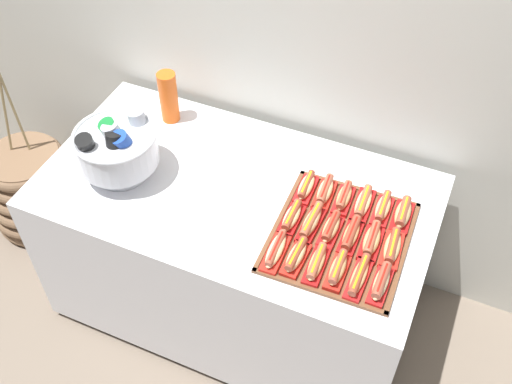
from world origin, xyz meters
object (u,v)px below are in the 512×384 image
object	(u,v)px
hot_dog_15	(363,203)
hot_dog_14	(344,198)
serving_tray	(340,237)
hot_dog_17	(403,214)
punch_bowl	(117,147)
buffet_table	(238,249)
hot_dog_2	(317,263)
hot_dog_1	(296,256)
hot_dog_11	(392,248)
hot_dog_6	(292,217)
hot_dog_3	(338,269)
floor_vase	(34,189)
hot_dog_7	(311,222)
hot_dog_0	(276,251)
hot_dog_10	(371,241)
hot_dog_12	(306,187)
hot_dog_4	(359,277)
hot_dog_16	(383,208)
hot_dog_5	(381,283)
hot_dog_8	(331,229)
hot_dog_9	(351,235)
cup_stack	(169,97)
hot_dog_13	(325,192)

from	to	relation	value
hot_dog_15	hot_dog_14	bearing A→B (deg)	-178.38
serving_tray	hot_dog_14	xyz separation A→B (m)	(-0.04, 0.16, 0.03)
hot_dog_17	punch_bowl	xyz separation A→B (m)	(-1.09, -0.20, 0.10)
buffet_table	hot_dog_2	world-z (taller)	hot_dog_2
hot_dog_1	punch_bowl	size ratio (longest dim) A/B	0.50
hot_dog_11	hot_dog_15	bearing A→B (deg)	133.89
hot_dog_14	hot_dog_6	bearing A→B (deg)	-130.66
hot_dog_3	hot_dog_15	size ratio (longest dim) A/B	0.86
hot_dog_6	hot_dog_14	xyz separation A→B (m)	(0.15, 0.17, 0.00)
hot_dog_1	floor_vase	bearing A→B (deg)	168.91
hot_dog_17	hot_dog_7	bearing A→B (deg)	-149.57
hot_dog_0	hot_dog_7	world-z (taller)	hot_dog_7
hot_dog_2	hot_dog_10	distance (m)	0.22
hot_dog_1	hot_dog_12	size ratio (longest dim) A/B	1.02
buffet_table	serving_tray	bearing A→B (deg)	-8.50
hot_dog_6	hot_dog_2	bearing A→B (deg)	-46.11
hot_dog_3	hot_dog_4	xyz separation A→B (m)	(0.07, 0.00, -0.00)
buffet_table	hot_dog_14	xyz separation A→B (m)	(0.41, 0.10, 0.41)
hot_dog_3	hot_dog_10	size ratio (longest dim) A/B	0.95
hot_dog_6	hot_dog_15	world-z (taller)	same
hot_dog_0	hot_dog_6	xyz separation A→B (m)	(-0.00, 0.16, 0.00)
hot_dog_6	hot_dog_10	size ratio (longest dim) A/B	0.97
hot_dog_11	hot_dog_17	xyz separation A→B (m)	(-0.00, 0.16, 0.00)
buffet_table	hot_dog_16	size ratio (longest dim) A/B	9.91
hot_dog_7	hot_dog_10	distance (m)	0.23
serving_tray	hot_dog_7	xyz separation A→B (m)	(-0.11, -0.00, 0.03)
hot_dog_5	hot_dog_8	world-z (taller)	hot_dog_5
hot_dog_4	hot_dog_16	distance (m)	0.33
hot_dog_10	punch_bowl	world-z (taller)	punch_bowl
buffet_table	hot_dog_17	xyz separation A→B (m)	(0.63, 0.10, 0.41)
floor_vase	hot_dog_3	world-z (taller)	floor_vase
hot_dog_8	hot_dog_17	world-z (taller)	hot_dog_17
serving_tray	hot_dog_9	bearing A→B (deg)	1.62
hot_dog_15	hot_dog_16	xyz separation A→B (m)	(0.07, 0.00, 0.00)
hot_dog_2	cup_stack	size ratio (longest dim) A/B	0.73
hot_dog_16	serving_tray	bearing A→B (deg)	-122.67
buffet_table	punch_bowl	size ratio (longest dim) A/B	4.78
hot_dog_15	hot_dog_4	bearing A→B (deg)	-75.58
hot_dog_1	hot_dog_10	size ratio (longest dim) A/B	0.98
hot_dog_17	hot_dog_13	bearing A→B (deg)	-178.38
hot_dog_17	cup_stack	distance (m)	1.09
hot_dog_14	hot_dog_1	bearing A→B (deg)	-101.19
hot_dog_5	serving_tray	bearing A→B (deg)	140.27
hot_dog_1	hot_dog_4	world-z (taller)	hot_dog_1
serving_tray	cup_stack	distance (m)	0.96
punch_bowl	hot_dog_15	bearing A→B (deg)	11.78
hot_dog_6	hot_dog_11	xyz separation A→B (m)	(0.37, 0.01, -0.00)
buffet_table	hot_dog_5	size ratio (longest dim) A/B	9.40
hot_dog_17	hot_dog_0	bearing A→B (deg)	-137.04
hot_dog_0	hot_dog_17	xyz separation A→B (m)	(0.37, 0.34, 0.00)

